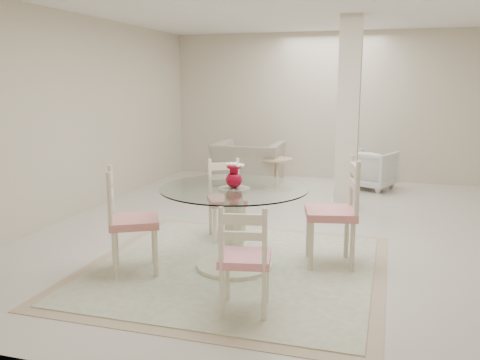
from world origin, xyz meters
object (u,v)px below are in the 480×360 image
(dining_chair_east, at_px, (339,204))
(side_table, at_px, (277,175))
(dining_chair_north, at_px, (226,193))
(dining_chair_south, at_px, (244,252))
(armchair_white, at_px, (371,169))
(column, at_px, (348,114))
(recliner_taupe, at_px, (248,164))
(dining_chair_west, at_px, (126,213))
(red_vase, at_px, (234,176))
(dining_table, at_px, (234,228))

(dining_chair_east, relative_size, side_table, 2.22)
(dining_chair_east, relative_size, dining_chair_north, 1.18)
(dining_chair_south, bearing_deg, armchair_white, -108.60)
(dining_chair_north, bearing_deg, column, 28.81)
(dining_chair_north, xyz_separation_m, recliner_taupe, (-0.59, 3.08, -0.16))
(armchair_white, bearing_deg, dining_chair_west, 89.48)
(dining_chair_north, bearing_deg, red_vase, -95.63)
(column, distance_m, dining_chair_east, 2.55)
(dining_table, distance_m, dining_chair_west, 1.04)
(dining_chair_west, bearing_deg, recliner_taupe, -27.92)
(column, relative_size, dining_chair_west, 2.40)
(red_vase, relative_size, dining_chair_east, 0.20)
(dining_table, bearing_deg, dining_chair_north, 112.80)
(column, height_order, dining_chair_west, column)
(dining_chair_west, bearing_deg, armchair_white, -52.05)
(column, bearing_deg, dining_chair_east, -86.72)
(red_vase, bearing_deg, dining_chair_north, 112.88)
(dining_chair_west, height_order, recliner_taupe, dining_chair_west)
(red_vase, distance_m, recliner_taupe, 4.17)
(recliner_taupe, bearing_deg, red_vase, 102.96)
(recliner_taupe, height_order, armchair_white, recliner_taupe)
(red_vase, bearing_deg, dining_table, -95.71)
(dining_table, height_order, red_vase, red_vase)
(dining_chair_north, relative_size, recliner_taupe, 0.87)
(column, xyz_separation_m, side_table, (-1.21, 0.91, -1.10))
(column, bearing_deg, dining_chair_south, -96.68)
(dining_chair_east, distance_m, side_table, 3.63)
(dining_table, bearing_deg, dining_chair_east, 21.69)
(red_vase, bearing_deg, recliner_taupe, 103.78)
(column, relative_size, dining_chair_north, 2.66)
(dining_chair_north, height_order, dining_chair_south, dining_chair_north)
(dining_chair_west, relative_size, armchair_white, 1.56)
(side_table, bearing_deg, armchair_white, 21.15)
(recliner_taupe, bearing_deg, dining_chair_west, 89.72)
(dining_chair_west, xyz_separation_m, dining_chair_south, (1.32, -0.54, -0.07))
(dining_chair_north, xyz_separation_m, dining_chair_west, (-0.55, -1.33, 0.06))
(dining_table, bearing_deg, recliner_taupe, 103.77)
(dining_table, bearing_deg, armchair_white, 75.52)
(recliner_taupe, bearing_deg, dining_chair_east, 117.23)
(red_vase, height_order, side_table, red_vase)
(dining_table, xyz_separation_m, side_table, (-0.40, 3.73, -0.17))
(side_table, bearing_deg, dining_table, -83.86)
(dining_chair_east, xyz_separation_m, dining_chair_north, (-1.35, 0.56, -0.09))
(dining_chair_east, bearing_deg, side_table, -170.79)
(dining_chair_south, bearing_deg, recliner_taupe, -85.26)
(recliner_taupe, bearing_deg, column, 145.49)
(dining_table, distance_m, red_vase, 0.51)
(dining_chair_east, bearing_deg, dining_table, -81.13)
(column, height_order, dining_table, column)
(column, relative_size, red_vase, 11.18)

